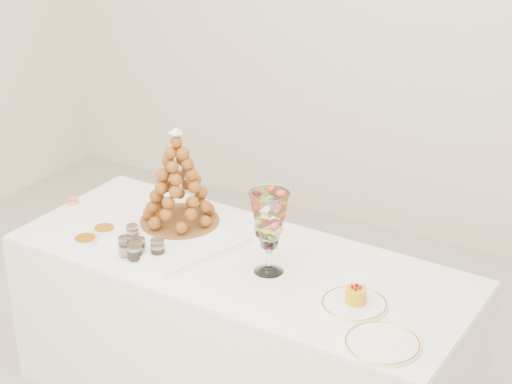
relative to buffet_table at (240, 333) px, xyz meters
The scene contains 15 objects.
buffet_table is the anchor object (origin of this frame).
lace_tray 0.49m from the buffet_table, behind, with size 0.54×0.40×0.02m, color white.
macaron_vase 0.56m from the buffet_table, 11.65° to the right, with size 0.14×0.14×0.32m.
cake_plate 0.62m from the buffet_table, ahead, with size 0.23×0.23×0.01m, color white.
spare_plate 0.81m from the buffet_table, 20.66° to the right, with size 0.25×0.25×0.01m, color white.
pink_tart 0.93m from the buffet_table, behind, with size 0.06×0.06×0.04m.
verrine_a 0.58m from the buffet_table, 168.93° to the right, with size 0.05×0.05×0.06m, color white.
verrine_b 0.53m from the buffet_table, 154.05° to the right, with size 0.05×0.05×0.07m, color white.
verrine_c 0.48m from the buffet_table, 152.14° to the right, with size 0.05×0.05×0.07m, color white.
verrine_d 0.57m from the buffet_table, 153.34° to the right, with size 0.06×0.06×0.07m, color white.
verrine_e 0.54m from the buffet_table, 148.95° to the right, with size 0.05×0.05×0.07m, color white.
ramekin_back 0.67m from the buffet_table, 169.96° to the right, with size 0.09×0.09×0.03m, color white.
ramekin_front 0.70m from the buffet_table, 160.24° to the right, with size 0.09×0.09×0.03m, color white.
croquembouche 0.66m from the buffet_table, 162.17° to the left, with size 0.32×0.32×0.40m.
mousse_cake 0.64m from the buffet_table, ahead, with size 0.07×0.07×0.07m.
Camera 1 is at (1.47, -2.16, 2.25)m, focal length 60.00 mm.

